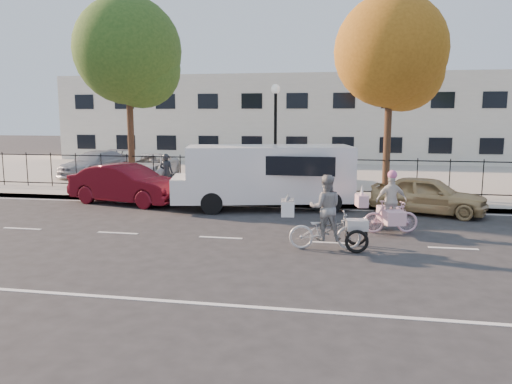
% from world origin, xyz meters
% --- Properties ---
extents(ground, '(120.00, 120.00, 0.00)m').
position_xyz_m(ground, '(0.00, 0.00, 0.00)').
color(ground, '#333334').
extents(road_markings, '(60.00, 9.52, 0.01)m').
position_xyz_m(road_markings, '(0.00, 0.00, 0.01)').
color(road_markings, silver).
rests_on(road_markings, ground).
extents(curb, '(60.00, 0.10, 0.15)m').
position_xyz_m(curb, '(0.00, 5.05, 0.07)').
color(curb, '#A8A399').
rests_on(curb, ground).
extents(sidewalk, '(60.00, 2.20, 0.15)m').
position_xyz_m(sidewalk, '(0.00, 6.10, 0.07)').
color(sidewalk, '#A8A399').
rests_on(sidewalk, ground).
extents(parking_lot, '(60.00, 15.60, 0.15)m').
position_xyz_m(parking_lot, '(0.00, 15.00, 0.07)').
color(parking_lot, '#A8A399').
rests_on(parking_lot, ground).
extents(iron_fence, '(58.00, 0.06, 1.50)m').
position_xyz_m(iron_fence, '(0.00, 7.20, 0.90)').
color(iron_fence, black).
rests_on(iron_fence, sidewalk).
extents(building, '(34.00, 10.00, 6.00)m').
position_xyz_m(building, '(0.00, 25.00, 3.00)').
color(building, silver).
rests_on(building, ground).
extents(lamppost, '(0.36, 0.36, 4.33)m').
position_xyz_m(lamppost, '(0.50, 6.80, 3.11)').
color(lamppost, black).
rests_on(lamppost, sidewalk).
extents(street_sign, '(0.85, 0.06, 1.80)m').
position_xyz_m(street_sign, '(-1.85, 6.80, 1.42)').
color(street_sign, black).
rests_on(street_sign, sidewalk).
extents(zebra_trike, '(2.19, 0.98, 1.86)m').
position_xyz_m(zebra_trike, '(2.84, -0.62, 0.72)').
color(zebra_trike, silver).
rests_on(zebra_trike, ground).
extents(unicorn_bike, '(1.81, 1.29, 1.79)m').
position_xyz_m(unicorn_bike, '(4.55, 1.43, 0.66)').
color(unicorn_bike, '#FFC2D6').
rests_on(unicorn_bike, ground).
extents(white_van, '(6.65, 3.40, 2.23)m').
position_xyz_m(white_van, '(0.51, 4.50, 1.23)').
color(white_van, white).
rests_on(white_van, ground).
extents(red_sedan, '(4.71, 2.57, 1.47)m').
position_xyz_m(red_sedan, '(-4.77, 4.50, 0.74)').
color(red_sedan, '#4F0913').
rests_on(red_sedan, ground).
extents(gold_sedan, '(4.03, 2.55, 1.28)m').
position_xyz_m(gold_sedan, '(6.03, 4.50, 0.64)').
color(gold_sedan, tan).
rests_on(gold_sedan, ground).
extents(pedestrian, '(0.58, 0.39, 1.57)m').
position_xyz_m(pedestrian, '(-4.08, 6.80, 0.94)').
color(pedestrian, black).
rests_on(pedestrian, sidewalk).
extents(lot_car_a, '(2.70, 4.72, 1.29)m').
position_xyz_m(lot_car_a, '(-9.61, 11.14, 0.79)').
color(lot_car_a, '#A4A4AB').
rests_on(lot_car_a, parking_lot).
extents(lot_car_b, '(2.49, 4.63, 1.24)m').
position_xyz_m(lot_car_b, '(-6.27, 10.46, 0.77)').
color(lot_car_b, silver).
rests_on(lot_car_b, parking_lot).
extents(lot_car_c, '(1.88, 4.00, 1.27)m').
position_xyz_m(lot_car_c, '(-1.76, 10.87, 0.78)').
color(lot_car_c, '#494A51').
rests_on(lot_car_c, parking_lot).
extents(lot_car_d, '(2.16, 4.13, 1.34)m').
position_xyz_m(lot_car_d, '(2.18, 10.29, 0.82)').
color(lot_car_d, '#B6BABE').
rests_on(lot_car_d, parking_lot).
extents(tree_west, '(4.47, 4.47, 8.19)m').
position_xyz_m(tree_west, '(-5.68, 7.36, 5.74)').
color(tree_west, '#442D1D').
rests_on(tree_west, ground).
extents(tree_mid, '(4.28, 4.28, 7.84)m').
position_xyz_m(tree_mid, '(4.97, 7.36, 5.49)').
color(tree_mid, '#442D1D').
rests_on(tree_mid, ground).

